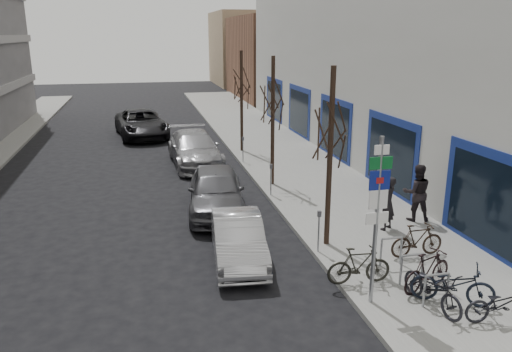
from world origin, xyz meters
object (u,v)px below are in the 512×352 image
tree_far (241,78)px  bike_far_curb (502,301)px  bike_rack (412,265)px  bike_near_left (433,285)px  pedestrian_far (417,192)px  parked_car_front (238,238)px  meter_mid (271,176)px  meter_front (319,227)px  meter_back (243,147)px  tree_mid (273,91)px  lane_car (141,124)px  bike_near_right (427,270)px  parked_car_back (195,149)px  bike_far_inner (417,240)px  highway_sign_pole (377,211)px  bike_mid_curb (453,281)px  pedestrian_near (388,203)px  tree_near (332,115)px  bike_mid_inner (359,265)px  parked_car_mid (216,190)px

tree_far → bike_far_curb: tree_far is taller
bike_rack → bike_far_curb: 2.29m
bike_near_left → pedestrian_far: bearing=52.5°
tree_far → parked_car_front: 13.92m
meter_mid → bike_far_curb: bearing=-74.9°
bike_far_curb → pedestrian_far: pedestrian_far is taller
meter_front → meter_back: same height
meter_back → pedestrian_far: 10.17m
meter_mid → bike_far_curb: meter_mid is taller
tree_mid → lane_car: 13.84m
parked_car_front → lane_car: lane_car is taller
bike_near_right → parked_car_back: parked_car_back is taller
parked_car_back → lane_car: bearing=105.5°
bike_far_inner → tree_mid: bearing=13.8°
tree_mid → bike_rack: bearing=-82.7°
tree_mid → bike_near_right: size_ratio=3.16×
highway_sign_pole → bike_near_right: (1.62, 0.25, -1.78)m
bike_mid_curb → bike_near_left: bearing=125.6°
meter_front → pedestrian_near: pedestrian_near is taller
meter_mid → pedestrian_near: pedestrian_near is taller
tree_near → bike_mid_inner: size_ratio=3.25×
parked_car_back → pedestrian_near: 11.59m
tree_far → meter_back: bearing=-100.2°
meter_back → bike_near_left: meter_back is taller
tree_near → bike_near_left: tree_near is taller
meter_front → parked_car_mid: parked_car_mid is taller
bike_rack → parked_car_mid: size_ratio=0.46×
bike_rack → tree_near: tree_near is taller
parked_car_back → tree_far: bearing=32.6°
bike_mid_inner → pedestrian_far: bearing=-40.9°
bike_mid_curb → pedestrian_far: size_ratio=0.96×
bike_mid_curb → pedestrian_near: bearing=21.1°
tree_far → bike_near_right: 16.68m
parked_car_front → meter_back: bearing=82.9°
bike_rack → bike_far_curb: bike_far_curb is taller
meter_front → parked_car_back: bearing=101.5°
meter_front → bike_near_right: size_ratio=0.73×
highway_sign_pole → pedestrian_far: 6.25m
bike_rack → meter_front: size_ratio=1.78×
meter_back → bike_far_inner: 12.24m
meter_back → parked_car_mid: (-2.35, -6.56, -0.08)m
bike_mid_inner → bike_near_left: bearing=-136.8°
parked_car_front → lane_car: (-2.52, 19.05, 0.19)m
bike_near_left → bike_far_curb: (1.15, -0.89, -0.06)m
bike_mid_inner → pedestrian_near: size_ratio=0.95×
bike_near_left → meter_front: bearing=102.1°
bike_rack → parked_car_mid: 7.93m
bike_mid_curb → parked_car_mid: bearing=58.8°
tree_far → pedestrian_near: bearing=-79.3°
meter_back → bike_far_inner: size_ratio=0.77×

